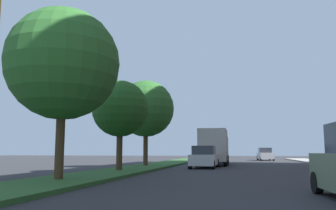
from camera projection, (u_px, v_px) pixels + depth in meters
name	position (u px, v px, depth m)	size (l,w,h in m)	color
ground_plane	(249.00, 167.00, 27.25)	(140.00, 140.00, 0.00)	#2D2D30
median_strip	(148.00, 167.00, 26.79)	(3.31, 64.00, 0.15)	#2D5B28
tree_mid	(63.00, 64.00, 14.45)	(4.66, 4.66, 7.02)	#4C3823
tree_far	(120.00, 109.00, 21.05)	(3.41, 3.41, 5.36)	#4C3823
tree_distant	(146.00, 109.00, 27.89)	(4.51, 4.51, 6.73)	#4C3823
traffic_light_gantry	(106.00, 7.00, 7.62)	(9.18, 0.30, 6.00)	gold
sedan_midblock	(204.00, 158.00, 26.07)	(1.92, 4.47, 1.64)	silver
sedan_distant	(218.00, 155.00, 37.89)	(2.17, 4.32, 1.75)	#474C51
sedan_far_horizon	(265.00, 155.00, 47.76)	(2.10, 4.51, 1.73)	silver
truck_box_delivery	(214.00, 147.00, 30.82)	(2.40, 6.20, 3.10)	black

